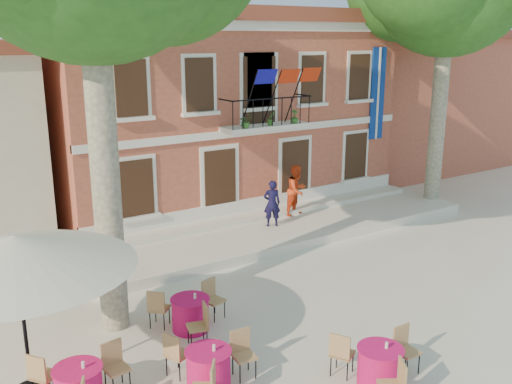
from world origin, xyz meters
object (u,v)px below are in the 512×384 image
object	(u,v)px
pedestrian_orange	(297,190)
cafe_table_4	(209,367)
patio_umbrella	(16,253)
cafe_table_1	(380,364)
pedestrian_navy	(272,203)
cafe_table_3	(190,312)

from	to	relation	value
pedestrian_orange	cafe_table_4	bearing A→B (deg)	-153.66
patio_umbrella	cafe_table_1	world-z (taller)	patio_umbrella
pedestrian_navy	pedestrian_orange	bearing A→B (deg)	-134.74
pedestrian_navy	cafe_table_4	distance (m)	8.90
cafe_table_3	cafe_table_4	distance (m)	2.29
pedestrian_navy	cafe_table_4	bearing A→B (deg)	71.93
patio_umbrella	cafe_table_3	world-z (taller)	patio_umbrella
pedestrian_navy	pedestrian_orange	world-z (taller)	pedestrian_orange
cafe_table_1	cafe_table_4	distance (m)	3.27
cafe_table_1	cafe_table_4	bearing A→B (deg)	148.59
patio_umbrella	cafe_table_1	distance (m)	7.02
pedestrian_navy	cafe_table_3	distance (m)	6.88
patio_umbrella	cafe_table_3	bearing A→B (deg)	8.21
cafe_table_3	pedestrian_orange	bearing A→B (deg)	36.37
pedestrian_orange	cafe_table_1	world-z (taller)	pedestrian_orange
cafe_table_3	pedestrian_navy	bearing A→B (deg)	39.83
pedestrian_navy	patio_umbrella	bearing A→B (deg)	53.18
pedestrian_orange	cafe_table_4	xyz separation A→B (m)	(-7.43, -7.13, -0.78)
cafe_table_3	cafe_table_1	bearing A→B (deg)	-61.79
patio_umbrella	cafe_table_1	bearing A→B (deg)	-30.64
patio_umbrella	cafe_table_1	size ratio (longest dim) A/B	2.25
patio_umbrella	pedestrian_navy	distance (m)	10.27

